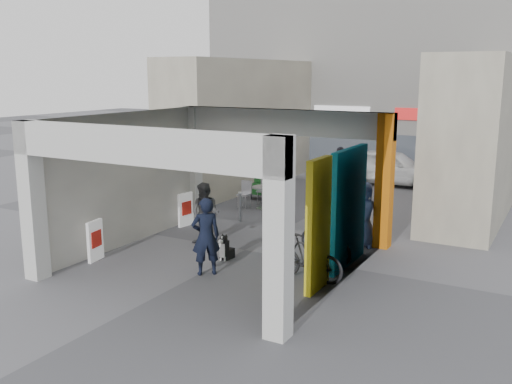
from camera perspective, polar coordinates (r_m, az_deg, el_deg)
The scene contains 21 objects.
ground at distance 14.78m, azimuth -1.13°, elevation -5.83°, with size 90.00×90.00×0.00m, color #5B5B60.
arcade_canopy at distance 13.29m, azimuth -0.95°, elevation 2.38°, with size 6.40×6.45×6.40m.
far_building at distance 27.11m, azimuth 14.20°, elevation 10.42°, with size 18.00×4.08×8.00m.
plaza_bldg_left at distance 22.92m, azimuth -1.40°, elevation 6.85°, with size 2.00×9.00×5.00m, color #B7B198.
plaza_bldg_right at distance 19.93m, azimuth 21.58°, elevation 5.29°, with size 2.00×9.00×5.00m, color #B7B198.
bollard_left at distance 17.51m, azimuth -1.61°, elevation -1.50°, with size 0.09×0.09×0.90m, color #989AA0.
bollard_center at distance 16.82m, azimuth 2.78°, elevation -1.98°, with size 0.09×0.09×0.95m, color #989AA0.
bollard_right at distance 16.07m, azimuth 7.88°, elevation -2.77°, with size 0.09×0.09×0.93m, color #989AA0.
advert_board_near at distance 14.38m, azimuth -15.78°, elevation -4.68°, with size 0.17×0.56×1.00m.
advert_board_far at distance 17.08m, azimuth -7.06°, elevation -1.73°, with size 0.17×0.56×1.00m.
cafe_set at distance 19.47m, azimuth 0.77°, elevation -0.52°, with size 1.51×1.22×0.91m.
produce_stand at distance 20.52m, azimuth 1.05°, elevation 0.08°, with size 1.19×0.64×0.78m.
crate_stack at distance 21.11m, azimuth 10.55°, elevation 0.13°, with size 0.52×0.44×0.56m.
border_collie at distance 14.01m, azimuth -3.09°, elevation -5.72°, with size 0.24×0.48×0.66m.
man_with_dog at distance 12.85m, azimuth -5.04°, elevation -4.44°, with size 0.65×0.43×1.78m, color black.
man_back_turned at distance 15.05m, azimuth -5.07°, elevation -2.24°, with size 0.81×0.63×1.67m, color #3C3D3F.
man_elderly at distance 15.12m, azimuth 10.72°, elevation -2.24°, with size 0.84×0.55×1.72m, color #5E78B8.
man_crates at distance 20.36m, azimuth 8.43°, elevation 1.76°, with size 1.14×0.47×1.94m, color black.
bicycle_front at distance 14.09m, azimuth 6.96°, elevation -4.81°, with size 0.62×1.78×0.94m, color black.
bicycle_rear at distance 12.61m, azimuth 5.20°, elevation -6.57°, with size 0.48×1.70×1.02m, color black.
white_van at distance 23.88m, azimuth 13.36°, elevation 2.44°, with size 1.71×4.26×1.45m, color silver.
Camera 1 is at (7.13, -12.16, 4.47)m, focal length 40.00 mm.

